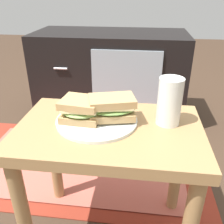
% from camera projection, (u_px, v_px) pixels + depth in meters
% --- Properties ---
extents(side_table, '(0.56, 0.36, 0.46)m').
position_uv_depth(side_table, '(109.00, 151.00, 0.78)').
color(side_table, '#A37A4C').
rests_on(side_table, ground).
extents(tv_cabinet, '(0.96, 0.46, 0.58)m').
position_uv_depth(tv_cabinet, '(111.00, 77.00, 1.67)').
color(tv_cabinet, black).
rests_on(tv_cabinet, ground).
extents(area_rug, '(1.30, 0.70, 0.01)m').
position_uv_depth(area_rug, '(80.00, 163.00, 1.30)').
color(area_rug, maroon).
rests_on(area_rug, ground).
extents(plate, '(0.25, 0.25, 0.01)m').
position_uv_depth(plate, '(97.00, 120.00, 0.77)').
color(plate, silver).
rests_on(plate, side_table).
extents(sandwich_front, '(0.13, 0.11, 0.07)m').
position_uv_depth(sandwich_front, '(81.00, 109.00, 0.75)').
color(sandwich_front, tan).
rests_on(sandwich_front, plate).
extents(sandwich_back, '(0.16, 0.12, 0.07)m').
position_uv_depth(sandwich_back, '(112.00, 107.00, 0.75)').
color(sandwich_back, tan).
rests_on(sandwich_back, plate).
extents(beer_glass, '(0.07, 0.07, 0.14)m').
position_uv_depth(beer_glass, '(169.00, 102.00, 0.73)').
color(beer_glass, silver).
rests_on(beer_glass, side_table).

